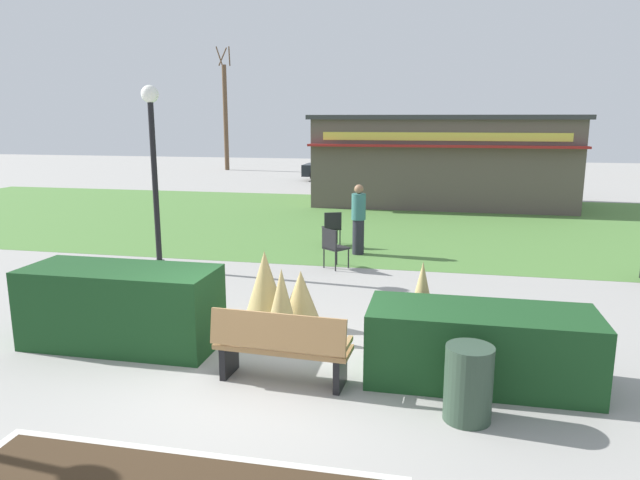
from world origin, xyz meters
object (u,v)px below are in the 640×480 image
object	(u,v)px
park_bench	(281,347)
tree_right_bg	(226,116)
lamppost_mid	(153,155)
person_strolling	(358,219)
cafe_chair_center	(333,245)
food_kiosk	(442,160)
cafe_chair_east	(332,226)
parked_car_west_slot	(344,168)
trash_bin	(468,383)

from	to	relation	value
park_bench	tree_right_bg	xyz separation A→B (m)	(-11.55, 28.68, 2.91)
park_bench	tree_right_bg	distance (m)	31.05
lamppost_mid	person_strolling	distance (m)	4.91
lamppost_mid	cafe_chair_center	size ratio (longest dim) A/B	4.37
lamppost_mid	food_kiosk	bearing A→B (deg)	62.59
food_kiosk	cafe_chair_east	distance (m)	8.81
lamppost_mid	parked_car_west_slot	world-z (taller)	lamppost_mid
trash_bin	food_kiosk	world-z (taller)	food_kiosk
park_bench	person_strolling	bearing A→B (deg)	90.50
food_kiosk	parked_car_west_slot	bearing A→B (deg)	123.93
lamppost_mid	cafe_chair_center	distance (m)	4.24
park_bench	lamppost_mid	xyz separation A→B (m)	(-4.08, 4.81, 1.98)
trash_bin	cafe_chair_center	world-z (taller)	cafe_chair_center
park_bench	trash_bin	distance (m)	2.26
cafe_chair_center	cafe_chair_east	bearing A→B (deg)	101.23
park_bench	trash_bin	xyz separation A→B (m)	(2.22, -0.44, -0.06)
person_strolling	tree_right_bg	size ratio (longest dim) A/B	0.23
parked_car_west_slot	tree_right_bg	world-z (taller)	tree_right_bg
park_bench	trash_bin	size ratio (longest dim) A/B	2.05
parked_car_west_slot	lamppost_mid	bearing A→B (deg)	-92.65
parked_car_west_slot	person_strolling	bearing A→B (deg)	-79.27
park_bench	cafe_chair_center	size ratio (longest dim) A/B	1.94
food_kiosk	tree_right_bg	size ratio (longest dim) A/B	1.28
lamppost_mid	person_strolling	size ratio (longest dim) A/B	2.30
park_bench	cafe_chair_east	bearing A→B (deg)	96.14
trash_bin	food_kiosk	size ratio (longest dim) A/B	0.09
cafe_chair_center	tree_right_bg	bearing A→B (deg)	115.83
cafe_chair_center	person_strolling	world-z (taller)	person_strolling
trash_bin	tree_right_bg	size ratio (longest dim) A/B	0.11
cafe_chair_center	parked_car_west_slot	world-z (taller)	parked_car_west_slot
cafe_chair_east	parked_car_west_slot	bearing A→B (deg)	98.47
cafe_chair_center	tree_right_bg	size ratio (longest dim) A/B	0.12
lamppost_mid	trash_bin	distance (m)	8.45
food_kiosk	cafe_chair_east	bearing A→B (deg)	-107.92
tree_right_bg	parked_car_west_slot	bearing A→B (deg)	-30.76
person_strolling	lamppost_mid	bearing A→B (deg)	107.30
cafe_chair_east	person_strolling	bearing A→B (deg)	-44.62
park_bench	lamppost_mid	bearing A→B (deg)	130.32
food_kiosk	person_strolling	world-z (taller)	food_kiosk
park_bench	lamppost_mid	distance (m)	6.61
park_bench	food_kiosk	distance (m)	16.36
trash_bin	food_kiosk	bearing A→B (deg)	91.31
cafe_chair_east	parked_car_west_slot	distance (m)	15.98
park_bench	cafe_chair_center	bearing A→B (deg)	94.06
food_kiosk	cafe_chair_center	world-z (taller)	food_kiosk
food_kiosk	cafe_chair_center	bearing A→B (deg)	-101.94
food_kiosk	tree_right_bg	bearing A→B (deg)	137.05
trash_bin	person_strolling	size ratio (longest dim) A/B	0.50
trash_bin	parked_car_west_slot	size ratio (longest dim) A/B	0.20
park_bench	tree_right_bg	size ratio (longest dim) A/B	0.23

